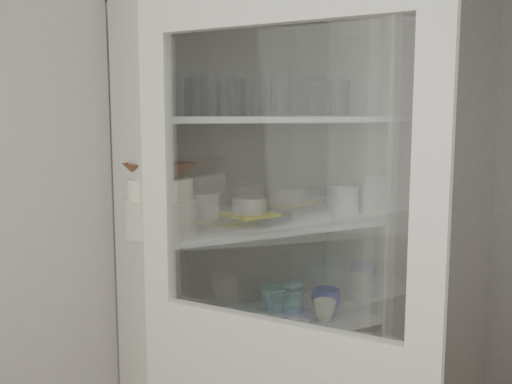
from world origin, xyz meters
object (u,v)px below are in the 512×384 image
white_ramekin (250,205)px  mug_teal (273,299)px  plate_stack_front (161,217)px  glass_platter (250,218)px  terracotta_bowl (160,170)px  mug_white (324,310)px  goblet_2 (306,97)px  goblet_0 (140,93)px  teal_jar (292,298)px  measuring_cups (242,328)px  white_canister (175,314)px  plate_stack_back (195,206)px  grey_bowl_stack (344,199)px  cream_bowl (160,188)px  pantry_cabinet (249,296)px  goblet_3 (333,99)px  yellow_trivet (250,214)px  goblet_1 (229,95)px  mug_blue (326,300)px

white_ramekin → mug_teal: 0.43m
plate_stack_front → glass_platter: bearing=14.0°
terracotta_bowl → mug_white: size_ratio=2.38×
plate_stack_front → mug_teal: plate_stack_front is taller
terracotta_bowl → mug_white: terracotta_bowl is taller
goblet_2 → mug_teal: size_ratio=1.42×
goblet_0 → terracotta_bowl: (0.00, -0.20, -0.27)m
teal_jar → measuring_cups: bearing=-156.6°
measuring_cups → white_canister: 0.26m
plate_stack_back → white_canister: size_ratio=1.50×
goblet_0 → grey_bowl_stack: 0.93m
goblet_0 → cream_bowl: goblet_0 is taller
terracotta_bowl → pantry_cabinet: bearing=19.6°
mug_white → measuring_cups: mug_white is taller
plate_stack_back → glass_platter: bearing=-28.4°
goblet_3 → cream_bowl: (-0.82, -0.16, -0.32)m
goblet_0 → plate_stack_back: goblet_0 is taller
goblet_0 → mug_teal: 0.98m
goblet_0 → yellow_trivet: size_ratio=0.98×
goblet_3 → plate_stack_front: size_ratio=0.60×
pantry_cabinet → goblet_1: bearing=135.4°
grey_bowl_stack → mug_blue: grey_bowl_stack is taller
mug_white → white_canister: white_canister is taller
pantry_cabinet → mug_white: size_ratio=23.42×
pantry_cabinet → grey_bowl_stack: (0.40, -0.09, 0.38)m
pantry_cabinet → white_ramekin: (-0.02, -0.05, 0.38)m
glass_platter → white_ramekin: white_ramekin is taller
teal_jar → goblet_0: bearing=171.0°
goblet_1 → measuring_cups: bearing=-104.9°
goblet_3 → plate_stack_back: 0.75m
cream_bowl → measuring_cups: 0.61m
glass_platter → plate_stack_back: bearing=151.6°
goblet_2 → grey_bowl_stack: (0.11, -0.13, -0.42)m
goblet_1 → white_canister: size_ratio=1.31×
mug_teal → goblet_1: bearing=171.4°
white_ramekin → mug_teal: bearing=15.5°
plate_stack_back → mug_teal: bearing=-11.8°
pantry_cabinet → grey_bowl_stack: bearing=-12.2°
plate_stack_front → glass_platter: (0.39, 0.10, -0.05)m
plate_stack_back → white_ramekin: 0.21m
measuring_cups → mug_white: bearing=-5.2°
cream_bowl → teal_jar: (0.59, 0.11, -0.50)m
terracotta_bowl → goblet_1: bearing=29.7°
goblet_0 → glass_platter: bearing=-15.1°
plate_stack_back → yellow_trivet: 0.21m
mug_teal → white_canister: 0.43m
goblet_0 → goblet_3: (0.82, -0.04, -0.01)m
terracotta_bowl → glass_platter: terracotta_bowl is taller
teal_jar → white_canister: bearing=178.0°
terracotta_bowl → white_canister: terracotta_bowl is taller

